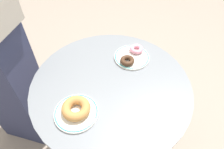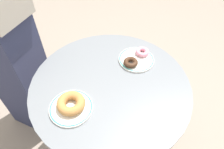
# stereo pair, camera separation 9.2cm
# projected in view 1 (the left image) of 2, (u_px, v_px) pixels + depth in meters

# --- Properties ---
(ground_plane) EXTENTS (7.00, 7.00, 0.02)m
(ground_plane) POSITION_uv_depth(u_px,v_px,m) (111.00, 148.00, 1.50)
(ground_plane) COLOR gray
(cafe_table) EXTENTS (0.74, 0.74, 0.74)m
(cafe_table) POSITION_uv_depth(u_px,v_px,m) (111.00, 110.00, 1.11)
(cafe_table) COLOR slate
(cafe_table) RESTS_ON ground
(plate_left) EXTENTS (0.18, 0.18, 0.01)m
(plate_left) POSITION_uv_depth(u_px,v_px,m) (76.00, 113.00, 0.83)
(plate_left) COLOR white
(plate_left) RESTS_ON cafe_table
(plate_right) EXTENTS (0.18, 0.18, 0.01)m
(plate_right) POSITION_uv_depth(u_px,v_px,m) (132.00, 57.00, 1.05)
(plate_right) COLOR white
(plate_right) RESTS_ON cafe_table
(donut_old_fashioned) EXTENTS (0.12, 0.12, 0.04)m
(donut_old_fashioned) POSITION_uv_depth(u_px,v_px,m) (76.00, 108.00, 0.82)
(donut_old_fashioned) COLOR #BC7F42
(donut_old_fashioned) RESTS_ON plate_left
(donut_pink_frosted) EXTENTS (0.08, 0.08, 0.02)m
(donut_pink_frosted) POSITION_uv_depth(u_px,v_px,m) (137.00, 49.00, 1.07)
(donut_pink_frosted) COLOR pink
(donut_pink_frosted) RESTS_ON plate_right
(donut_chocolate) EXTENTS (0.09, 0.09, 0.02)m
(donut_chocolate) POSITION_uv_depth(u_px,v_px,m) (127.00, 60.00, 1.01)
(donut_chocolate) COLOR #422819
(donut_chocolate) RESTS_ON plate_right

